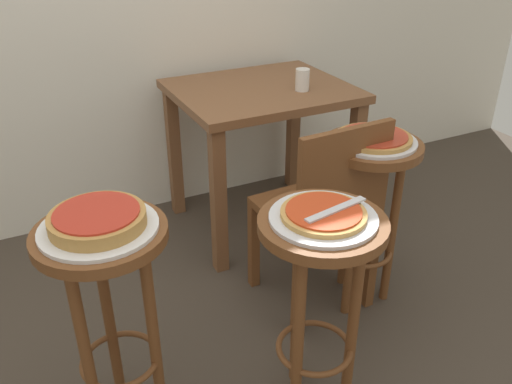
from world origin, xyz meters
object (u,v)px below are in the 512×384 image
at_px(serving_plate_leftside, 373,141).
at_px(serving_plate_foreground, 323,218).
at_px(pizza_server_knife, 337,210).
at_px(dining_table, 261,113).
at_px(stool_middle, 108,286).
at_px(pizza_foreground, 324,213).
at_px(pizza_middle, 97,219).
at_px(serving_plate_middle, 99,228).
at_px(stool_leftside, 368,188).
at_px(cup_near_edge, 302,80).
at_px(stool_foreground, 319,275).
at_px(wooden_chair, 323,210).
at_px(pizza_leftside, 374,137).

bearing_deg(serving_plate_leftside, serving_plate_foreground, -140.63).
bearing_deg(pizza_server_knife, dining_table, 62.54).
bearing_deg(stool_middle, dining_table, 43.39).
relative_size(pizza_foreground, pizza_middle, 0.93).
distance_m(serving_plate_middle, dining_table, 1.35).
bearing_deg(stool_leftside, serving_plate_foreground, -140.63).
distance_m(dining_table, pizza_server_knife, 1.24).
bearing_deg(pizza_server_knife, cup_near_edge, 53.57).
bearing_deg(serving_plate_middle, stool_middle, 0.00).
relative_size(stool_middle, serving_plate_middle, 2.23).
distance_m(stool_foreground, stool_leftside, 0.62).
distance_m(stool_foreground, serving_plate_leftside, 0.65).
distance_m(stool_leftside, cup_near_edge, 0.69).
bearing_deg(serving_plate_middle, wooden_chair, 12.91).
bearing_deg(serving_plate_middle, dining_table, 43.39).
xyz_separation_m(stool_foreground, pizza_leftside, (0.48, 0.39, 0.22)).
bearing_deg(stool_foreground, pizza_middle, 158.27).
height_order(cup_near_edge, pizza_server_knife, cup_near_edge).
bearing_deg(dining_table, cup_near_edge, -41.60).
xyz_separation_m(serving_plate_middle, stool_leftside, (1.06, 0.16, -0.20)).
bearing_deg(serving_plate_leftside, pizza_server_knife, -137.37).
distance_m(cup_near_edge, pizza_server_knife, 1.16).
xyz_separation_m(stool_foreground, serving_plate_leftside, (0.48, 0.39, 0.20)).
xyz_separation_m(serving_plate_leftside, pizza_leftside, (-0.00, -0.00, 0.02)).
bearing_deg(serving_plate_middle, serving_plate_leftside, 8.45).
distance_m(cup_near_edge, wooden_chair, 0.72).
relative_size(stool_middle, pizza_middle, 2.77).
xyz_separation_m(pizza_foreground, wooden_chair, (0.30, 0.44, -0.29)).
height_order(dining_table, pizza_server_knife, pizza_server_knife).
bearing_deg(pizza_middle, serving_plate_middle, 0.00).
distance_m(serving_plate_leftside, pizza_server_knife, 0.61).
bearing_deg(serving_plate_middle, cup_near_edge, 35.10).
bearing_deg(stool_leftside, serving_plate_middle, -171.55).
relative_size(pizza_middle, wooden_chair, 0.31).
distance_m(pizza_foreground, pizza_leftside, 0.62).
relative_size(stool_leftside, pizza_leftside, 2.59).
bearing_deg(pizza_server_knife, serving_plate_leftside, 32.21).
xyz_separation_m(stool_middle, pizza_server_knife, (0.62, -0.25, 0.23)).
relative_size(stool_leftside, dining_table, 0.89).
bearing_deg(serving_plate_foreground, cup_near_edge, 62.22).
bearing_deg(serving_plate_leftside, stool_leftside, 153.43).
bearing_deg(cup_near_edge, dining_table, 138.40).
xyz_separation_m(pizza_foreground, pizza_middle, (-0.59, 0.23, 0.01)).
distance_m(pizza_foreground, wooden_chair, 0.61).
height_order(serving_plate_foreground, cup_near_edge, cup_near_edge).
xyz_separation_m(serving_plate_middle, serving_plate_leftside, (1.06, 0.16, 0.00)).
distance_m(serving_plate_leftside, cup_near_edge, 0.64).
relative_size(stool_foreground, wooden_chair, 0.87).
distance_m(pizza_foreground, stool_middle, 0.67).
distance_m(serving_plate_foreground, pizza_server_knife, 0.05).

